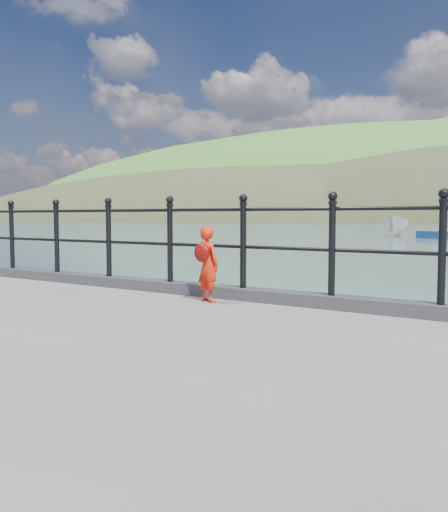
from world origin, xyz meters
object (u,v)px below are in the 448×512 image
Objects in this scene: child at (208,263)px; launch_white at (397,226)px; railing at (205,234)px; sailboat_port at (444,235)px.

launch_white is (-12.52, 51.33, -0.40)m from child.
child is at bearing -84.13° from launch_white.
railing is 48.85m from sailboat_port.
sailboat_port reaches higher than child.
railing is 3.23× the size of launch_white.
child is 0.13× the size of sailboat_port.
railing reaches higher than launch_white.
launch_white is at bearing 173.79° from sailboat_port.
child is at bearing -50.68° from railing.
launch_white is at bearing -58.79° from child.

